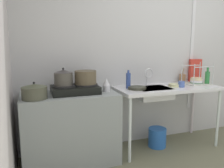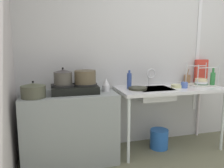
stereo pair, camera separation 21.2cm
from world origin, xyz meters
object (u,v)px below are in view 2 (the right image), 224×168
object	(u,v)px
frying_pan	(138,88)
bucket_on_floor	(159,139)
pot_on_left_burner	(63,77)
percolator	(106,85)
pot_beside_stove	(33,90)
faucet	(151,75)
utensil_jar	(187,79)
stove	(75,88)
sink_basin	(154,94)
bottle_by_rack	(213,79)
dish_rack	(201,82)
small_bowl_on_drainboard	(177,86)
cereal_box	(201,71)
bottle_by_sink	(129,81)
pot_on_right_burner	(85,77)

from	to	relation	value
frying_pan	bucket_on_floor	distance (m)	0.78
frying_pan	pot_on_left_burner	bearing A→B (deg)	178.34
pot_on_left_burner	percolator	world-z (taller)	pot_on_left_burner
pot_beside_stove	pot_on_left_burner	bearing A→B (deg)	24.96
percolator	faucet	size ratio (longest dim) A/B	0.66
utensil_jar	stove	bearing A→B (deg)	-171.90
sink_basin	utensil_jar	xyz separation A→B (m)	(0.63, 0.25, 0.13)
bucket_on_floor	bottle_by_rack	bearing A→B (deg)	-3.28
stove	bottle_by_rack	world-z (taller)	bottle_by_rack
pot_on_left_burner	pot_beside_stove	distance (m)	0.37
pot_on_left_burner	dish_rack	size ratio (longest dim) A/B	0.63
percolator	small_bowl_on_drainboard	xyz separation A→B (m)	(0.95, 0.02, -0.06)
pot_on_left_burner	frying_pan	distance (m)	0.91
sink_basin	cereal_box	bearing A→B (deg)	16.80
faucet	cereal_box	bearing A→B (deg)	6.72
pot_beside_stove	bucket_on_floor	world-z (taller)	pot_beside_stove
utensil_jar	sink_basin	bearing A→B (deg)	-158.69
frying_pan	faucet	bearing A→B (deg)	34.64
frying_pan	utensil_jar	size ratio (longest dim) A/B	1.09
frying_pan	bottle_by_rack	distance (m)	1.07
faucet	dish_rack	distance (m)	0.71
cereal_box	small_bowl_on_drainboard	bearing A→B (deg)	-147.29
faucet	frying_pan	bearing A→B (deg)	-145.36
pot_beside_stove	dish_rack	xyz separation A→B (m)	(2.15, 0.17, -0.03)
bottle_by_sink	dish_rack	bearing A→B (deg)	-2.28
percolator	frying_pan	world-z (taller)	percolator
cereal_box	percolator	bearing A→B (deg)	-162.74
pot_beside_stove	utensil_jar	size ratio (longest dim) A/B	1.25
stove	small_bowl_on_drainboard	distance (m)	1.31
pot_beside_stove	faucet	xyz separation A→B (m)	(1.46, 0.29, 0.08)
bottle_by_rack	cereal_box	size ratio (longest dim) A/B	0.71
pot_beside_stove	bottle_by_sink	size ratio (longest dim) A/B	1.12
faucet	cereal_box	xyz separation A→B (m)	(0.84, 0.10, 0.01)
percolator	bottle_by_sink	world-z (taller)	bottle_by_sink
stove	pot_on_right_burner	distance (m)	0.18
pot_on_left_burner	cereal_box	distance (m)	2.00
pot_on_right_burner	dish_rack	bearing A→B (deg)	0.96
bottle_by_rack	dish_rack	bearing A→B (deg)	153.22
percolator	utensil_jar	distance (m)	1.29
frying_pan	small_bowl_on_drainboard	size ratio (longest dim) A/B	1.50
stove	pot_on_left_burner	xyz separation A→B (m)	(-0.13, 0.00, 0.14)
faucet	pot_on_left_burner	bearing A→B (deg)	-172.69
frying_pan	percolator	bearing A→B (deg)	-177.93
dish_rack	utensil_jar	size ratio (longest dim) A/B	1.61
pot_on_right_burner	sink_basin	xyz separation A→B (m)	(0.87, -0.01, -0.24)
frying_pan	bottle_by_sink	xyz separation A→B (m)	(-0.08, 0.09, 0.09)
frying_pan	utensil_jar	world-z (taller)	utensil_jar
dish_rack	cereal_box	size ratio (longest dim) A/B	1.00
pot_on_right_burner	sink_basin	bearing A→B (deg)	-0.95
pot_on_left_burner	dish_rack	bearing A→B (deg)	0.82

